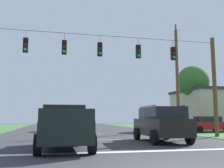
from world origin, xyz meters
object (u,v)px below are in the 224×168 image
utility_pole_mid_right (177,77)px  tree_roadside_far_right (193,82)px  suv_black (161,123)px  pickup_truck (64,127)px  distant_car_oncoming (208,124)px  distant_car_crossing_white (58,124)px  overhead_signal_span (101,75)px

utility_pole_mid_right → tree_roadside_far_right: utility_pole_mid_right is taller
suv_black → pickup_truck: bearing=-157.9°
suv_black → distant_car_oncoming: bearing=45.2°
suv_black → distant_car_oncoming: (8.37, 8.42, -0.27)m
distant_car_crossing_white → utility_pole_mid_right: bearing=-16.0°
suv_black → tree_roadside_far_right: bearing=53.9°
distant_car_oncoming → distant_car_crossing_white: bearing=159.6°
tree_roadside_far_right → distant_car_crossing_white: bearing=-178.7°
pickup_truck → tree_roadside_far_right: (15.84, 16.27, 4.78)m
pickup_truck → suv_black: 6.07m
overhead_signal_span → distant_car_crossing_white: overhead_signal_span is taller
distant_car_crossing_white → utility_pole_mid_right: (11.93, -3.42, 4.78)m
pickup_truck → tree_roadside_far_right: bearing=45.8°
overhead_signal_span → utility_pole_mid_right: 11.96m
overhead_signal_span → tree_roadside_far_right: size_ratio=2.30×
distant_car_oncoming → suv_black: bearing=-134.8°
pickup_truck → distant_car_crossing_white: bearing=90.2°
overhead_signal_span → pickup_truck: overhead_signal_span is taller
distant_car_oncoming → utility_pole_mid_right: (-2.11, 1.79, 4.78)m
overhead_signal_span → pickup_truck: size_ratio=3.26×
overhead_signal_span → suv_black: 5.27m
overhead_signal_span → pickup_truck: 6.60m
suv_black → distant_car_crossing_white: bearing=112.6°
suv_black → utility_pole_mid_right: (6.26, 10.21, 4.51)m
overhead_signal_span → suv_black: (3.08, -2.85, -3.20)m
overhead_signal_span → distant_car_crossing_white: bearing=103.6°
tree_roadside_far_right → distant_car_oncoming: bearing=-108.3°
pickup_truck → utility_pole_mid_right: bearing=46.4°
distant_car_crossing_white → tree_roadside_far_right: (15.89, 0.36, 4.96)m
distant_car_crossing_white → distant_car_oncoming: bearing=-20.4°
overhead_signal_span → distant_car_crossing_white: (-2.60, 10.78, -3.47)m
pickup_truck → suv_black: (5.62, 2.28, 0.09)m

